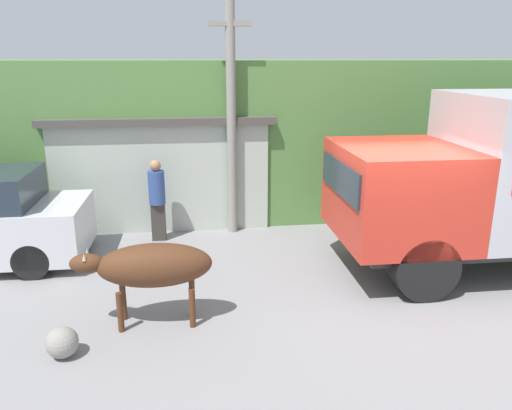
{
  "coord_description": "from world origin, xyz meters",
  "views": [
    {
      "loc": [
        -3.24,
        -7.37,
        3.82
      ],
      "look_at": [
        -2.29,
        0.08,
        1.59
      ],
      "focal_mm": 35.0,
      "sensor_mm": 36.0,
      "label": 1
    }
  ],
  "objects_px": {
    "pedestrian_on_hill": "(157,197)",
    "utility_pole": "(231,113)",
    "brown_cow": "(151,266)",
    "roadside_rock": "(62,342)"
  },
  "relations": [
    {
      "from": "brown_cow",
      "to": "utility_pole",
      "type": "bearing_deg",
      "value": 66.43
    },
    {
      "from": "brown_cow",
      "to": "roadside_rock",
      "type": "distance_m",
      "value": 1.54
    },
    {
      "from": "pedestrian_on_hill",
      "to": "utility_pole",
      "type": "relative_size",
      "value": 0.35
    },
    {
      "from": "brown_cow",
      "to": "utility_pole",
      "type": "relative_size",
      "value": 0.4
    },
    {
      "from": "utility_pole",
      "to": "roadside_rock",
      "type": "bearing_deg",
      "value": -119.42
    },
    {
      "from": "utility_pole",
      "to": "roadside_rock",
      "type": "xyz_separation_m",
      "value": [
        -2.65,
        -4.69,
        -2.46
      ]
    },
    {
      "from": "pedestrian_on_hill",
      "to": "roadside_rock",
      "type": "height_order",
      "value": "pedestrian_on_hill"
    },
    {
      "from": "brown_cow",
      "to": "utility_pole",
      "type": "distance_m",
      "value": 4.58
    },
    {
      "from": "brown_cow",
      "to": "pedestrian_on_hill",
      "type": "xyz_separation_m",
      "value": [
        -0.14,
        3.61,
        0.05
      ]
    },
    {
      "from": "roadside_rock",
      "to": "brown_cow",
      "type": "bearing_deg",
      "value": 32.6
    }
  ]
}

